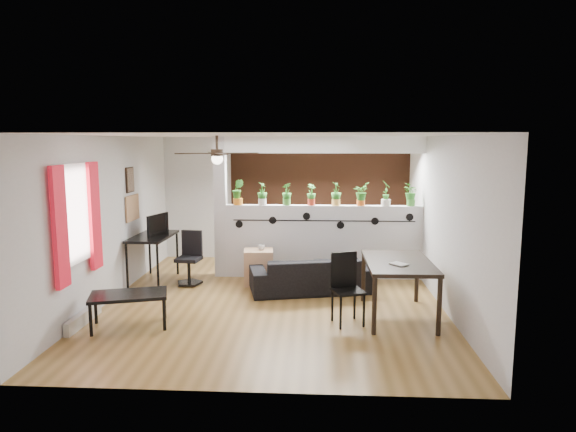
{
  "coord_description": "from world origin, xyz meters",
  "views": [
    {
      "loc": [
        0.68,
        -7.84,
        2.52
      ],
      "look_at": [
        0.2,
        0.6,
        1.28
      ],
      "focal_mm": 32.0,
      "sensor_mm": 36.0,
      "label": 1
    }
  ],
  "objects_px": {
    "sofa": "(312,275)",
    "cube_shelf": "(259,267)",
    "potted_plant_2": "(287,193)",
    "potted_plant_4": "(336,193)",
    "potted_plant_0": "(238,191)",
    "dining_table": "(398,267)",
    "potted_plant_3": "(311,194)",
    "potted_plant_1": "(262,193)",
    "potted_plant_7": "(411,194)",
    "cup": "(261,247)",
    "coffee_table": "(129,297)",
    "potted_plant_5": "(361,193)",
    "computer_desk": "(153,240)",
    "ceiling_fan": "(217,155)",
    "potted_plant_6": "(386,192)",
    "folding_chair": "(346,282)",
    "office_chair": "(190,261)"
  },
  "relations": [
    {
      "from": "potted_plant_0",
      "to": "potted_plant_3",
      "type": "xyz_separation_m",
      "value": [
        1.35,
        0.0,
        -0.04
      ]
    },
    {
      "from": "potted_plant_0",
      "to": "potted_plant_3",
      "type": "relative_size",
      "value": 1.22
    },
    {
      "from": "potted_plant_5",
      "to": "cube_shelf",
      "type": "bearing_deg",
      "value": -163.6
    },
    {
      "from": "cup",
      "to": "dining_table",
      "type": "distance_m",
      "value": 2.67
    },
    {
      "from": "cup",
      "to": "dining_table",
      "type": "xyz_separation_m",
      "value": [
        2.14,
        -1.58,
        0.07
      ]
    },
    {
      "from": "potted_plant_7",
      "to": "cup",
      "type": "xyz_separation_m",
      "value": [
        -2.67,
        -0.54,
        -0.91
      ]
    },
    {
      "from": "potted_plant_5",
      "to": "dining_table",
      "type": "xyz_separation_m",
      "value": [
        0.37,
        -2.12,
        -0.84
      ]
    },
    {
      "from": "potted_plant_1",
      "to": "potted_plant_4",
      "type": "distance_m",
      "value": 1.35
    },
    {
      "from": "potted_plant_7",
      "to": "cup",
      "type": "distance_m",
      "value": 2.87
    },
    {
      "from": "potted_plant_1",
      "to": "sofa",
      "type": "bearing_deg",
      "value": -45.27
    },
    {
      "from": "potted_plant_3",
      "to": "dining_table",
      "type": "relative_size",
      "value": 0.26
    },
    {
      "from": "potted_plant_0",
      "to": "dining_table",
      "type": "xyz_separation_m",
      "value": [
        2.63,
        -2.12,
        -0.86
      ]
    },
    {
      "from": "potted_plant_1",
      "to": "potted_plant_6",
      "type": "relative_size",
      "value": 0.9
    },
    {
      "from": "potted_plant_4",
      "to": "computer_desk",
      "type": "distance_m",
      "value": 3.41
    },
    {
      "from": "potted_plant_5",
      "to": "sofa",
      "type": "xyz_separation_m",
      "value": [
        -0.88,
        -0.94,
        -1.29
      ]
    },
    {
      "from": "ceiling_fan",
      "to": "dining_table",
      "type": "height_order",
      "value": "ceiling_fan"
    },
    {
      "from": "potted_plant_3",
      "to": "potted_plant_7",
      "type": "bearing_deg",
      "value": 0.0
    },
    {
      "from": "potted_plant_2",
      "to": "office_chair",
      "type": "xyz_separation_m",
      "value": [
        -1.68,
        -0.61,
        -1.16
      ]
    },
    {
      "from": "sofa",
      "to": "potted_plant_7",
      "type": "bearing_deg",
      "value": -164.83
    },
    {
      "from": "potted_plant_6",
      "to": "cube_shelf",
      "type": "distance_m",
      "value": 2.67
    },
    {
      "from": "sofa",
      "to": "cube_shelf",
      "type": "relative_size",
      "value": 3.15
    },
    {
      "from": "ceiling_fan",
      "to": "potted_plant_7",
      "type": "distance_m",
      "value": 3.73
    },
    {
      "from": "potted_plant_2",
      "to": "cube_shelf",
      "type": "distance_m",
      "value": 1.44
    },
    {
      "from": "potted_plant_2",
      "to": "potted_plant_4",
      "type": "xyz_separation_m",
      "value": [
        0.9,
        0.0,
        0.01
      ]
    },
    {
      "from": "potted_plant_2",
      "to": "cube_shelf",
      "type": "xyz_separation_m",
      "value": [
        -0.47,
        -0.54,
        -1.26
      ]
    },
    {
      "from": "potted_plant_5",
      "to": "cube_shelf",
      "type": "xyz_separation_m",
      "value": [
        -1.82,
        -0.54,
        -1.27
      ]
    },
    {
      "from": "potted_plant_1",
      "to": "potted_plant_3",
      "type": "distance_m",
      "value": 0.9
    },
    {
      "from": "potted_plant_2",
      "to": "potted_plant_1",
      "type": "bearing_deg",
      "value": 180.0
    },
    {
      "from": "potted_plant_4",
      "to": "dining_table",
      "type": "relative_size",
      "value": 0.28
    },
    {
      "from": "sofa",
      "to": "folding_chair",
      "type": "height_order",
      "value": "folding_chair"
    },
    {
      "from": "potted_plant_4",
      "to": "cup",
      "type": "bearing_deg",
      "value": -157.9
    },
    {
      "from": "potted_plant_4",
      "to": "coffee_table",
      "type": "xyz_separation_m",
      "value": [
        -2.89,
        -2.76,
        -1.16
      ]
    },
    {
      "from": "potted_plant_7",
      "to": "computer_desk",
      "type": "bearing_deg",
      "value": -173.89
    },
    {
      "from": "potted_plant_2",
      "to": "computer_desk",
      "type": "bearing_deg",
      "value": -168.21
    },
    {
      "from": "potted_plant_2",
      "to": "potted_plant_6",
      "type": "bearing_deg",
      "value": 0.0
    },
    {
      "from": "potted_plant_6",
      "to": "computer_desk",
      "type": "bearing_deg",
      "value": -173.24
    },
    {
      "from": "cube_shelf",
      "to": "potted_plant_3",
      "type": "bearing_deg",
      "value": 24.23
    },
    {
      "from": "potted_plant_0",
      "to": "potted_plant_5",
      "type": "bearing_deg",
      "value": 0.0
    },
    {
      "from": "potted_plant_4",
      "to": "potted_plant_7",
      "type": "distance_m",
      "value": 1.35
    },
    {
      "from": "potted_plant_6",
      "to": "coffee_table",
      "type": "relative_size",
      "value": 0.41
    },
    {
      "from": "potted_plant_4",
      "to": "sofa",
      "type": "relative_size",
      "value": 0.22
    },
    {
      "from": "cup",
      "to": "coffee_table",
      "type": "height_order",
      "value": "cup"
    },
    {
      "from": "potted_plant_5",
      "to": "cube_shelf",
      "type": "distance_m",
      "value": 2.28
    },
    {
      "from": "folding_chair",
      "to": "potted_plant_2",
      "type": "bearing_deg",
      "value": 112.07
    },
    {
      "from": "ceiling_fan",
      "to": "potted_plant_2",
      "type": "bearing_deg",
      "value": 62.86
    },
    {
      "from": "cube_shelf",
      "to": "computer_desk",
      "type": "relative_size",
      "value": 0.52
    },
    {
      "from": "potted_plant_2",
      "to": "potted_plant_0",
      "type": "bearing_deg",
      "value": -180.0
    },
    {
      "from": "potted_plant_0",
      "to": "computer_desk",
      "type": "xyz_separation_m",
      "value": [
        -1.47,
        -0.5,
        -0.83
      ]
    },
    {
      "from": "potted_plant_3",
      "to": "sofa",
      "type": "relative_size",
      "value": 0.2
    },
    {
      "from": "potted_plant_3",
      "to": "folding_chair",
      "type": "height_order",
      "value": "potted_plant_3"
    }
  ]
}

